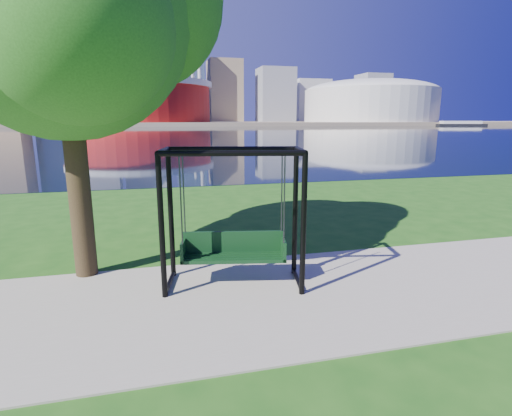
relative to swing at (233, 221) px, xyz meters
name	(u,v)px	position (x,y,z in m)	size (l,w,h in m)	color
ground	(267,286)	(0.59, -0.23, -1.26)	(900.00, 900.00, 0.00)	#1E5114
path	(275,297)	(0.59, -0.73, -1.24)	(120.00, 4.00, 0.03)	#9E937F
river	(162,132)	(0.59, 101.77, -1.25)	(900.00, 180.00, 0.02)	black
far_bank	(157,123)	(0.59, 305.77, -0.26)	(900.00, 228.00, 2.00)	#937F60
stadium	(138,100)	(-9.41, 234.77, 12.97)	(83.00, 83.00, 32.00)	maroon
arena	(370,100)	(135.59, 234.77, 14.62)	(84.00, 84.00, 26.56)	beige
skyline	(148,76)	(-3.67, 319.16, 34.63)	(392.00, 66.00, 96.50)	gray
swing	(233,221)	(0.00, 0.00, 0.00)	(2.71, 1.57, 2.60)	black
park_tree	(58,1)	(-2.86, 1.26, 3.89)	(5.97, 5.39, 7.41)	black
barge	(461,124)	(166.08, 187.29, -0.03)	(27.93, 13.30, 2.70)	black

